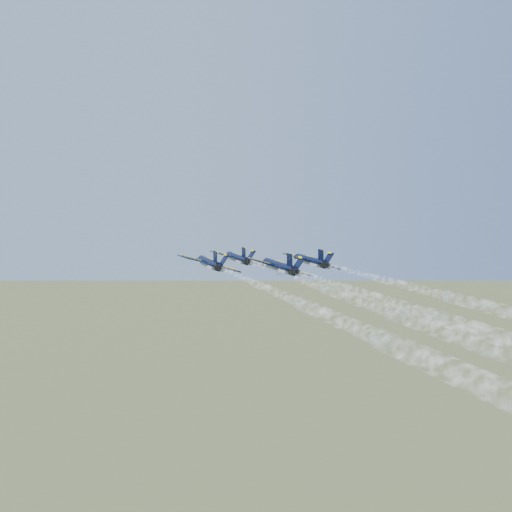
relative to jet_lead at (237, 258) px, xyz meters
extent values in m
cylinder|color=black|center=(0.07, -0.32, 0.03)|extent=(4.17, 12.85, 2.01)
cone|color=black|center=(-1.25, 7.16, 0.03)|extent=(2.41, 2.80, 2.01)
ellipsoid|color=black|center=(-0.35, 2.91, 0.54)|extent=(1.50, 2.46, 1.01)
cube|color=gray|center=(-0.10, -0.35, -0.56)|extent=(3.44, 11.48, 0.81)
cube|color=black|center=(-2.91, -1.62, 0.84)|extent=(6.20, 5.23, 1.69)
cube|color=yellow|center=(-3.17, -0.01, 0.93)|extent=(4.78, 2.75, 1.68)
cube|color=black|center=(3.26, -0.54, -0.95)|extent=(5.76, 3.79, 1.69)
cube|color=yellow|center=(3.00, 1.07, -0.86)|extent=(5.23, 1.07, 1.68)
cube|color=black|center=(-0.79, -6.62, 0.59)|extent=(2.87, 2.59, 0.81)
cube|color=black|center=(3.02, -5.96, -0.52)|extent=(2.70, 2.01, 0.81)
cube|color=black|center=(0.59, -5.70, 1.55)|extent=(0.60, 2.12, 2.49)
cube|color=black|center=(2.13, -5.43, 1.10)|extent=(1.86, 2.34, 2.15)
cylinder|color=black|center=(0.79, -7.03, 0.06)|extent=(1.48, 1.36, 1.30)
cylinder|color=black|center=(1.61, -6.88, -0.18)|extent=(1.48, 1.36, 1.30)
cylinder|color=black|center=(-7.19, -14.51, 0.03)|extent=(4.17, 12.85, 2.01)
cone|color=black|center=(-8.50, -7.03, 0.03)|extent=(2.41, 2.80, 2.01)
ellipsoid|color=black|center=(-7.61, -11.27, 0.54)|extent=(1.50, 2.46, 1.01)
cube|color=gray|center=(-7.36, -14.54, -0.56)|extent=(3.44, 11.48, 0.81)
cube|color=black|center=(-10.16, -15.81, 0.84)|extent=(6.20, 5.23, 1.69)
cube|color=yellow|center=(-10.42, -14.20, 0.93)|extent=(4.78, 2.75, 1.68)
cube|color=black|center=(-4.00, -14.73, -0.95)|extent=(5.76, 3.79, 1.69)
cube|color=yellow|center=(-4.25, -13.12, -0.86)|extent=(5.23, 1.07, 1.68)
cube|color=black|center=(-8.05, -20.81, 0.59)|extent=(2.87, 2.59, 0.81)
cube|color=black|center=(-4.24, -20.14, -0.52)|extent=(2.70, 2.01, 0.81)
cube|color=black|center=(-6.66, -19.89, 1.55)|extent=(0.60, 2.12, 2.49)
cube|color=black|center=(-5.12, -19.62, 1.10)|extent=(1.86, 2.34, 2.15)
cylinder|color=black|center=(-6.46, -21.21, 0.06)|extent=(1.48, 1.36, 1.30)
cylinder|color=black|center=(-5.64, -21.07, -0.18)|extent=(1.48, 1.36, 1.30)
cylinder|color=black|center=(13.17, -11.58, 0.03)|extent=(4.17, 12.85, 2.01)
cone|color=black|center=(11.86, -4.10, 0.03)|extent=(2.41, 2.80, 2.01)
ellipsoid|color=black|center=(12.75, -8.35, 0.54)|extent=(1.50, 2.46, 1.01)
cube|color=gray|center=(13.00, -11.61, -0.56)|extent=(3.44, 11.48, 0.81)
cube|color=black|center=(10.20, -12.88, 0.84)|extent=(6.20, 5.23, 1.69)
cube|color=yellow|center=(9.94, -11.28, 0.93)|extent=(4.78, 2.75, 1.68)
cube|color=black|center=(16.36, -11.80, -0.95)|extent=(5.76, 3.79, 1.69)
cube|color=yellow|center=(16.11, -10.19, -0.86)|extent=(5.23, 1.07, 1.68)
cube|color=black|center=(12.32, -17.89, 0.59)|extent=(2.87, 2.59, 0.81)
cube|color=black|center=(16.12, -17.22, -0.52)|extent=(2.70, 2.01, 0.81)
cube|color=black|center=(13.70, -16.97, 1.55)|extent=(0.60, 2.12, 2.49)
cube|color=black|center=(15.24, -16.70, 1.10)|extent=(1.86, 2.34, 2.15)
cylinder|color=black|center=(13.90, -18.29, 0.06)|extent=(1.48, 1.36, 1.30)
cylinder|color=black|center=(14.72, -18.15, -0.18)|extent=(1.48, 1.36, 1.30)
cylinder|color=black|center=(4.00, -24.97, 0.03)|extent=(4.17, 12.85, 2.01)
cone|color=black|center=(2.69, -17.49, 0.03)|extent=(2.41, 2.80, 2.01)
ellipsoid|color=black|center=(3.58, -21.74, 0.54)|extent=(1.50, 2.46, 1.01)
cube|color=gray|center=(3.83, -25.00, -0.56)|extent=(3.44, 11.48, 0.81)
cube|color=black|center=(1.02, -26.27, 0.84)|extent=(6.20, 5.23, 1.69)
cube|color=yellow|center=(0.77, -24.66, 0.93)|extent=(4.78, 2.75, 1.68)
cube|color=black|center=(7.19, -25.19, -0.95)|extent=(5.76, 3.79, 1.69)
cube|color=yellow|center=(6.94, -23.58, -0.86)|extent=(5.23, 1.07, 1.68)
cube|color=black|center=(3.14, -31.28, 0.59)|extent=(2.87, 2.59, 0.81)
cube|color=black|center=(6.95, -30.61, -0.52)|extent=(2.70, 2.01, 0.81)
cube|color=black|center=(4.52, -30.35, 1.55)|extent=(0.60, 2.12, 2.49)
cube|color=black|center=(6.06, -30.08, 1.10)|extent=(1.86, 2.34, 2.15)
cylinder|color=black|center=(4.73, -31.68, 0.06)|extent=(1.48, 1.36, 1.30)
cylinder|color=black|center=(5.54, -31.54, -0.18)|extent=(1.48, 1.36, 1.30)
cylinder|color=white|center=(2.80, -15.94, 0.03)|extent=(4.31, 18.78, 1.07)
cylinder|color=white|center=(5.88, -33.48, 0.03)|extent=(4.71, 18.85, 1.47)
cylinder|color=white|center=(8.96, -51.03, 0.03)|extent=(5.17, 18.93, 1.94)
cylinder|color=white|center=(12.03, -68.58, 0.03)|extent=(5.71, 19.03, 2.49)
cylinder|color=white|center=(-4.45, -30.12, 0.03)|extent=(4.31, 18.78, 1.07)
cylinder|color=white|center=(-1.37, -47.67, 0.03)|extent=(4.71, 18.85, 1.47)
cylinder|color=white|center=(1.70, -65.22, 0.03)|extent=(5.17, 18.93, 1.94)
cylinder|color=white|center=(4.78, -82.76, 0.03)|extent=(5.71, 19.03, 2.49)
cylinder|color=white|center=(15.91, -27.20, 0.03)|extent=(4.31, 18.78, 1.07)
cylinder|color=white|center=(18.99, -44.75, 0.03)|extent=(4.71, 18.85, 1.47)
cylinder|color=white|center=(22.06, -62.30, 0.03)|extent=(5.17, 18.93, 1.94)
cylinder|color=white|center=(6.74, -40.59, 0.03)|extent=(4.31, 18.78, 1.07)
cylinder|color=white|center=(9.81, -58.14, 0.03)|extent=(4.71, 18.85, 1.47)
cylinder|color=white|center=(12.89, -75.68, 0.03)|extent=(5.17, 18.93, 1.94)
camera|label=1|loc=(-16.58, -121.15, 7.49)|focal=40.00mm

